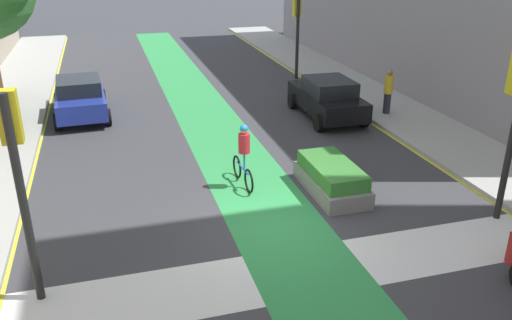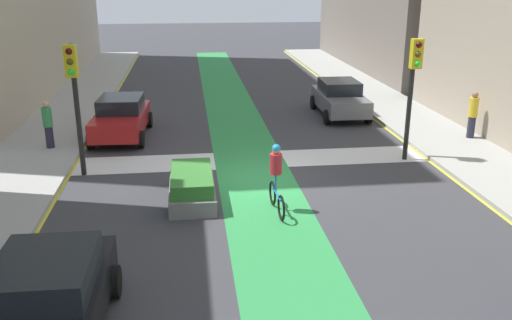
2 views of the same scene
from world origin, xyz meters
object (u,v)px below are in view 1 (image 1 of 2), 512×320
at_px(car_blue_left_far, 80,97).
at_px(car_black_right_far, 327,98).
at_px(traffic_signal_far_right, 297,21).
at_px(median_planter, 332,178).
at_px(traffic_signal_near_left, 16,159).
at_px(cyclist_in_lane, 244,154).
at_px(pedestrian_sidewalk_right_a, 388,91).

relative_size(car_blue_left_far, car_black_right_far, 1.01).
bearing_deg(traffic_signal_far_right, car_blue_left_far, -160.61).
xyz_separation_m(car_blue_left_far, median_planter, (6.72, -8.95, -0.40)).
bearing_deg(median_planter, traffic_signal_near_left, -160.17).
distance_m(traffic_signal_near_left, car_blue_left_far, 11.80).
bearing_deg(car_blue_left_far, car_black_right_far, -16.75).
bearing_deg(cyclist_in_lane, car_black_right_far, 47.33).
height_order(traffic_signal_far_right, median_planter, traffic_signal_far_right).
bearing_deg(traffic_signal_near_left, cyclist_in_lane, 35.76).
relative_size(traffic_signal_far_right, car_black_right_far, 0.94).
height_order(car_black_right_far, pedestrian_sidewalk_right_a, pedestrian_sidewalk_right_a).
height_order(traffic_signal_far_right, pedestrian_sidewalk_right_a, traffic_signal_far_right).
relative_size(traffic_signal_far_right, pedestrian_sidewalk_right_a, 2.29).
bearing_deg(traffic_signal_near_left, traffic_signal_far_right, 54.40).
bearing_deg(traffic_signal_near_left, pedestrian_sidewalk_right_a, 34.21).
relative_size(car_blue_left_far, pedestrian_sidewalk_right_a, 2.46).
xyz_separation_m(traffic_signal_near_left, median_planter, (7.33, 2.64, -2.49)).
bearing_deg(car_blue_left_far, pedestrian_sidewalk_right_a, -16.17).
bearing_deg(median_planter, car_black_right_far, 67.88).
bearing_deg(car_black_right_far, car_blue_left_far, 163.25).
xyz_separation_m(car_blue_left_far, cyclist_in_lane, (4.49, -7.92, 0.17)).
xyz_separation_m(cyclist_in_lane, pedestrian_sidewalk_right_a, (7.03, 4.58, 0.07)).
distance_m(cyclist_in_lane, median_planter, 2.52).
bearing_deg(traffic_signal_far_right, traffic_signal_near_left, -125.60).
distance_m(traffic_signal_far_right, cyclist_in_lane, 13.03).
xyz_separation_m(car_blue_left_far, car_black_right_far, (9.23, -2.78, 0.00)).
xyz_separation_m(traffic_signal_near_left, cyclist_in_lane, (5.11, 3.68, -1.92)).
bearing_deg(car_blue_left_far, traffic_signal_far_right, 19.39).
bearing_deg(cyclist_in_lane, median_planter, -24.90).
height_order(car_blue_left_far, median_planter, car_blue_left_far).
bearing_deg(median_planter, traffic_signal_far_right, 74.19).
height_order(traffic_signal_near_left, median_planter, traffic_signal_near_left).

